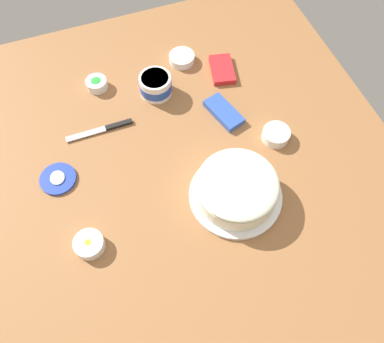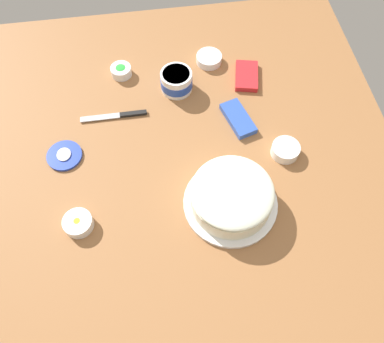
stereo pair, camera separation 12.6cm
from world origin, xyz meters
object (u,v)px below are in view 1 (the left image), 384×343
(sprinkle_bowl_orange, at_px, (182,58))
(sprinkle_bowl_green, at_px, (97,83))
(frosting_tub, at_px, (156,85))
(frosting_tub_lid, at_px, (58,179))
(frosted_cake, at_px, (237,189))
(candy_box_upper, at_px, (222,69))
(spreading_knife, at_px, (106,128))
(sprinkle_bowl_pink, at_px, (276,135))
(sprinkle_bowl_yellow, at_px, (89,244))
(candy_box_lower, at_px, (224,112))

(sprinkle_bowl_orange, height_order, sprinkle_bowl_green, sprinkle_bowl_green)
(frosting_tub, distance_m, sprinkle_bowl_orange, 0.18)
(frosting_tub, distance_m, frosting_tub_lid, 0.48)
(sprinkle_bowl_orange, bearing_deg, frosting_tub_lid, 122.99)
(sprinkle_bowl_green, bearing_deg, sprinkle_bowl_orange, -87.13)
(frosted_cake, relative_size, candy_box_upper, 2.11)
(spreading_knife, bearing_deg, sprinkle_bowl_pink, -113.40)
(sprinkle_bowl_orange, height_order, candy_box_upper, sprinkle_bowl_orange)
(frosting_tub_lid, bearing_deg, sprinkle_bowl_yellow, -169.44)
(spreading_knife, bearing_deg, sprinkle_bowl_orange, -58.88)
(spreading_knife, bearing_deg, candy_box_upper, -76.85)
(sprinkle_bowl_orange, distance_m, candy_box_lower, 0.30)
(sprinkle_bowl_orange, relative_size, sprinkle_bowl_green, 1.27)
(sprinkle_bowl_green, height_order, candy_box_lower, sprinkle_bowl_green)
(sprinkle_bowl_orange, relative_size, sprinkle_bowl_pink, 1.05)
(candy_box_lower, height_order, candy_box_upper, candy_box_lower)
(frosting_tub, xyz_separation_m, spreading_knife, (-0.10, 0.22, -0.03))
(frosting_tub, bearing_deg, sprinkle_bowl_orange, -50.41)
(sprinkle_bowl_yellow, relative_size, candy_box_upper, 0.64)
(frosted_cake, xyz_separation_m, frosting_tub, (0.49, 0.11, -0.01))
(frosting_tub, relative_size, sprinkle_bowl_pink, 1.25)
(frosting_tub_lid, xyz_separation_m, candy_box_lower, (0.06, -0.61, 0.01))
(sprinkle_bowl_orange, bearing_deg, spreading_knife, 121.12)
(spreading_knife, xyz_separation_m, candy_box_lower, (-0.08, -0.41, 0.01))
(spreading_knife, relative_size, sprinkle_bowl_yellow, 2.63)
(sprinkle_bowl_pink, bearing_deg, frosting_tub_lid, 82.82)
(spreading_knife, xyz_separation_m, sprinkle_bowl_pink, (-0.23, -0.54, 0.01))
(frosted_cake, distance_m, frosting_tub, 0.51)
(candy_box_upper, bearing_deg, sprinkle_bowl_pink, -158.21)
(frosted_cake, height_order, sprinkle_bowl_yellow, frosted_cake)
(sprinkle_bowl_pink, xyz_separation_m, candy_box_upper, (0.35, 0.06, -0.01))
(frosting_tub, xyz_separation_m, sprinkle_bowl_green, (0.10, 0.20, -0.02))
(frosted_cake, relative_size, spreading_knife, 1.25)
(frosting_tub_lid, height_order, sprinkle_bowl_pink, sprinkle_bowl_pink)
(sprinkle_bowl_orange, height_order, sprinkle_bowl_yellow, sprinkle_bowl_yellow)
(sprinkle_bowl_pink, relative_size, candy_box_upper, 0.67)
(spreading_knife, height_order, sprinkle_bowl_yellow, sprinkle_bowl_yellow)
(spreading_knife, bearing_deg, frosted_cake, -140.54)
(frosting_tub, bearing_deg, frosted_cake, -167.74)
(frosting_tub_lid, bearing_deg, candy_box_upper, -69.39)
(frosted_cake, bearing_deg, sprinkle_bowl_yellow, 90.58)
(sprinkle_bowl_yellow, bearing_deg, sprinkle_bowl_pink, -76.51)
(frosting_tub, xyz_separation_m, sprinkle_bowl_pink, (-0.33, -0.32, -0.02))
(sprinkle_bowl_orange, distance_m, sprinkle_bowl_green, 0.34)
(frosted_cake, bearing_deg, candy_box_upper, -17.53)
(candy_box_lower, bearing_deg, sprinkle_bowl_pink, -156.98)
(sprinkle_bowl_yellow, xyz_separation_m, sprinkle_bowl_pink, (0.16, -0.69, -0.00))
(candy_box_lower, bearing_deg, sprinkle_bowl_orange, -5.98)
(candy_box_upper, bearing_deg, spreading_knife, 115.69)
(spreading_knife, distance_m, sprinkle_bowl_orange, 0.42)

